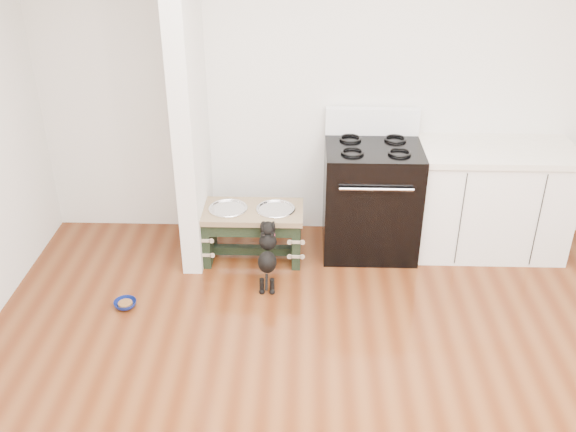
% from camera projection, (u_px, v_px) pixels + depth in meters
% --- Properties ---
extents(room_shell, '(5.00, 5.00, 5.00)m').
position_uv_depth(room_shell, '(370.00, 187.00, 2.81)').
color(room_shell, silver).
rests_on(room_shell, ground).
extents(partition_wall, '(0.15, 0.80, 2.70)m').
position_uv_depth(partition_wall, '(189.00, 94.00, 4.81)').
color(partition_wall, silver).
rests_on(partition_wall, ground).
extents(oven_range, '(0.76, 0.69, 1.14)m').
position_uv_depth(oven_range, '(371.00, 197.00, 5.24)').
color(oven_range, black).
rests_on(oven_range, ground).
extents(cabinet_run, '(1.24, 0.64, 0.91)m').
position_uv_depth(cabinet_run, '(490.00, 200.00, 5.25)').
color(cabinet_run, white).
rests_on(cabinet_run, ground).
extents(dog_feeder, '(0.82, 0.44, 0.47)m').
position_uv_depth(dog_feeder, '(252.00, 224.00, 5.17)').
color(dog_feeder, black).
rests_on(dog_feeder, ground).
extents(puppy, '(0.14, 0.42, 0.50)m').
position_uv_depth(puppy, '(268.00, 254.00, 4.86)').
color(puppy, black).
rests_on(puppy, ground).
extents(floor_bowl, '(0.17, 0.17, 0.05)m').
position_uv_depth(floor_bowl, '(125.00, 304.00, 4.71)').
color(floor_bowl, navy).
rests_on(floor_bowl, ground).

